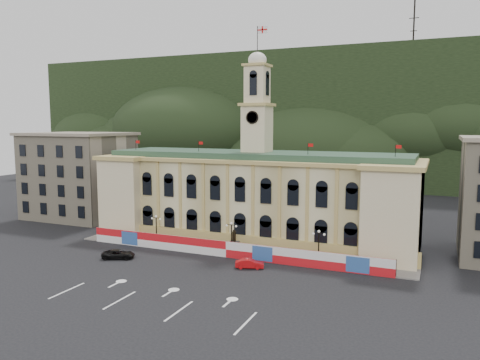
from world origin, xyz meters
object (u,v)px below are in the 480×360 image
at_px(statue, 234,245).
at_px(lamp_center, 231,235).
at_px(red_sedan, 250,264).
at_px(black_suv, 118,254).

distance_m(statue, lamp_center, 2.14).
height_order(red_sedan, black_suv, black_suv).
bearing_deg(red_sedan, lamp_center, 24.33).
bearing_deg(lamp_center, red_sedan, -46.50).
height_order(statue, black_suv, statue).
xyz_separation_m(lamp_center, red_sedan, (5.40, -5.69, -2.40)).
bearing_deg(black_suv, red_sedan, -104.52).
height_order(lamp_center, red_sedan, lamp_center).
bearing_deg(statue, lamp_center, -90.00).
distance_m(statue, black_suv, 18.04).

